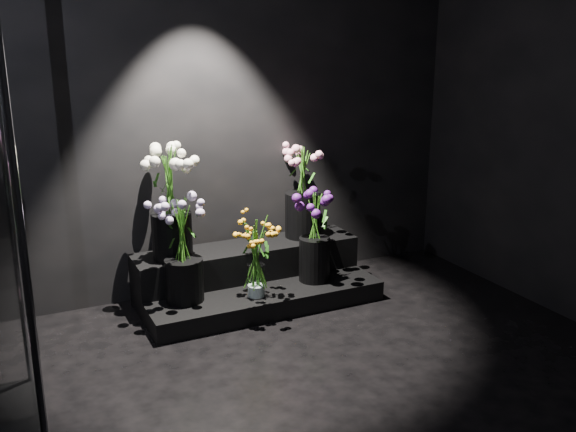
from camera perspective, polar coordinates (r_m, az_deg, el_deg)
floor at (r=3.35m, az=5.06°, el=-17.97°), size 4.00×4.00×0.00m
wall_back at (r=4.63m, az=-7.37°, el=10.04°), size 4.00×0.00×4.00m
display_riser at (r=4.69m, az=-3.13°, el=-5.49°), size 1.67×0.74×0.37m
bouquet_orange_bells at (r=4.30m, az=-2.88°, el=-3.50°), size 0.30×0.30×0.57m
bouquet_lilac at (r=4.26m, az=-9.34°, el=-2.66°), size 0.44×0.44×0.69m
bouquet_purple at (r=4.57m, az=2.39°, el=-1.47°), size 0.35×0.35×0.64m
bouquet_cream_roses at (r=4.39m, az=-10.43°, el=1.56°), size 0.47×0.47×0.77m
bouquet_pink_roses at (r=4.81m, az=1.32°, el=2.53°), size 0.43×0.43×0.68m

